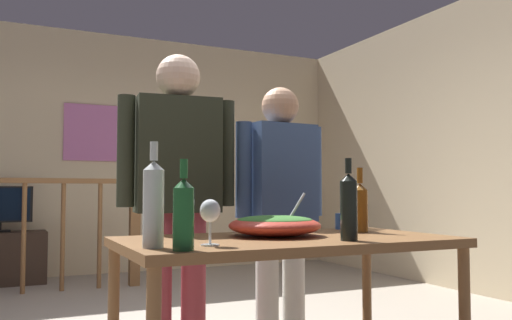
% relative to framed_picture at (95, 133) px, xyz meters
% --- Properties ---
extents(back_wall, '(5.85, 0.10, 2.82)m').
position_rel_framed_picture_xyz_m(back_wall, '(0.17, 0.06, -0.22)').
color(back_wall, beige).
rests_on(back_wall, ground_plane).
extents(side_wall_right, '(0.10, 4.90, 2.82)m').
position_rel_framed_picture_xyz_m(side_wall_right, '(3.10, -2.23, -0.22)').
color(side_wall_right, beige).
rests_on(side_wall_right, ground_plane).
extents(framed_picture, '(0.69, 0.03, 0.65)m').
position_rel_framed_picture_xyz_m(framed_picture, '(0.00, 0.00, 0.00)').
color(framed_picture, '#C36BA9').
extents(stair_railing, '(2.87, 0.10, 1.13)m').
position_rel_framed_picture_xyz_m(stair_railing, '(-0.71, -0.92, -0.97)').
color(stair_railing, brown).
rests_on(stair_railing, ground_plane).
extents(flat_screen_tv, '(0.61, 0.12, 0.47)m').
position_rel_framed_picture_xyz_m(flat_screen_tv, '(-0.97, -0.32, -0.82)').
color(flat_screen_tv, black).
rests_on(flat_screen_tv, tv_console).
extents(serving_table, '(1.45, 0.77, 0.76)m').
position_rel_framed_picture_xyz_m(serving_table, '(0.18, -4.35, -0.95)').
color(serving_table, brown).
rests_on(serving_table, ground_plane).
extents(salad_bowl, '(0.42, 0.42, 0.21)m').
position_rel_framed_picture_xyz_m(salad_bowl, '(0.16, -4.27, -0.82)').
color(salad_bowl, '#CC3D2D').
rests_on(salad_bowl, serving_table).
extents(wine_glass, '(0.08, 0.08, 0.17)m').
position_rel_framed_picture_xyz_m(wine_glass, '(-0.25, -4.54, -0.75)').
color(wine_glass, silver).
rests_on(wine_glass, serving_table).
extents(wine_bottle_green, '(0.07, 0.07, 0.31)m').
position_rel_framed_picture_xyz_m(wine_bottle_green, '(-0.39, -4.66, -0.75)').
color(wine_bottle_green, '#1E5628').
rests_on(wine_bottle_green, serving_table).
extents(wine_bottle_dark, '(0.07, 0.07, 0.34)m').
position_rel_framed_picture_xyz_m(wine_bottle_dark, '(0.34, -4.59, -0.73)').
color(wine_bottle_dark, black).
rests_on(wine_bottle_dark, serving_table).
extents(wine_bottle_amber, '(0.08, 0.08, 0.32)m').
position_rel_framed_picture_xyz_m(wine_bottle_amber, '(0.65, -4.25, -0.75)').
color(wine_bottle_amber, brown).
rests_on(wine_bottle_amber, serving_table).
extents(wine_bottle_clear, '(0.08, 0.08, 0.38)m').
position_rel_framed_picture_xyz_m(wine_bottle_clear, '(-0.46, -4.53, -0.71)').
color(wine_bottle_clear, silver).
rests_on(wine_bottle_clear, serving_table).
extents(mug_blue, '(0.12, 0.09, 0.08)m').
position_rel_framed_picture_xyz_m(mug_blue, '(0.69, -4.04, -0.83)').
color(mug_blue, '#3866B2').
rests_on(mug_blue, serving_table).
extents(person_standing_left, '(0.62, 0.26, 1.69)m').
position_rel_framed_picture_xyz_m(person_standing_left, '(-0.12, -3.71, -0.62)').
color(person_standing_left, '#9E3842').
rests_on(person_standing_left, ground_plane).
extents(person_standing_right, '(0.57, 0.26, 1.56)m').
position_rel_framed_picture_xyz_m(person_standing_right, '(0.49, -3.71, -0.72)').
color(person_standing_right, beige).
rests_on(person_standing_right, ground_plane).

